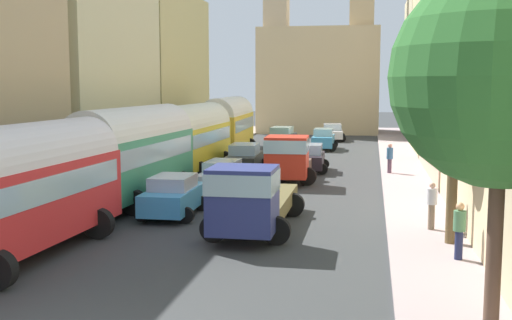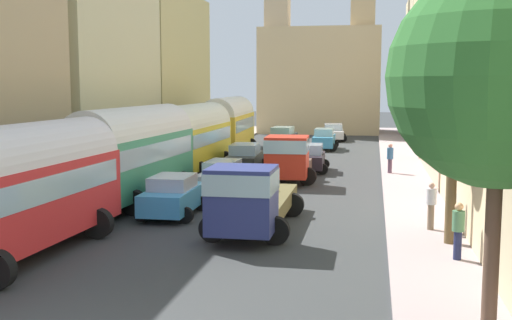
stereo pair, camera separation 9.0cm
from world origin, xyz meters
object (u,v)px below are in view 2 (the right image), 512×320
(parked_bus_3, at_px, (228,123))
(car_2, at_px, (333,132))
(car_1, at_px, (324,139))
(car_6, at_px, (283,136))
(parked_bus_1, at_px, (133,150))
(cargo_truck_0, at_px, (251,198))
(car_3, at_px, (173,196))
(pedestrian_1, at_px, (431,205))
(car_5, at_px, (245,158))
(car_4, at_px, (223,175))
(pedestrian_0, at_px, (458,229))
(parked_bus_0, at_px, (17,185))
(pedestrian_3, at_px, (390,157))
(pedestrian_2, at_px, (451,209))
(car_0, at_px, (309,158))
(cargo_truck_1, at_px, (290,157))
(parked_bus_2, at_px, (192,135))

(parked_bus_3, height_order, car_2, parked_bus_3)
(car_1, bearing_deg, car_6, 147.93)
(parked_bus_1, height_order, cargo_truck_0, parked_bus_1)
(car_3, relative_size, pedestrian_1, 2.17)
(car_2, relative_size, car_5, 0.98)
(car_2, distance_m, car_3, 33.79)
(car_5, relative_size, car_6, 1.04)
(car_4, bearing_deg, pedestrian_0, -49.20)
(car_4, height_order, car_5, car_5)
(parked_bus_0, height_order, car_1, parked_bus_0)
(parked_bus_3, height_order, pedestrian_3, parked_bus_3)
(car_5, bearing_deg, car_4, -88.04)
(car_4, relative_size, pedestrian_2, 2.50)
(car_0, bearing_deg, car_5, -168.56)
(car_1, height_order, pedestrian_2, pedestrian_2)
(cargo_truck_0, bearing_deg, pedestrian_2, 4.35)
(car_3, distance_m, pedestrian_0, 11.04)
(cargo_truck_1, distance_m, car_1, 16.17)
(pedestrian_1, bearing_deg, car_2, 99.02)
(car_2, xyz_separation_m, pedestrian_1, (5.50, -34.68, 0.25))
(parked_bus_1, relative_size, car_0, 2.35)
(parked_bus_1, distance_m, pedestrian_0, 14.55)
(car_6, bearing_deg, pedestrian_3, -61.83)
(pedestrian_2, bearing_deg, parked_bus_0, -159.88)
(parked_bus_2, relative_size, pedestrian_1, 4.80)
(parked_bus_2, relative_size, pedestrian_2, 4.86)
(parked_bus_1, height_order, car_4, parked_bus_1)
(pedestrian_0, relative_size, pedestrian_1, 1.01)
(parked_bus_1, height_order, pedestrian_0, parked_bus_1)
(car_3, bearing_deg, car_2, 83.18)
(car_3, xyz_separation_m, pedestrian_2, (10.09, -1.83, 0.21))
(pedestrian_0, xyz_separation_m, pedestrian_1, (-0.43, 3.67, -0.02))
(car_5, relative_size, pedestrian_1, 2.53)
(cargo_truck_1, height_order, pedestrian_0, cargo_truck_1)
(pedestrian_2, bearing_deg, parked_bus_2, 133.44)
(car_5, relative_size, pedestrian_2, 2.56)
(car_3, height_order, pedestrian_2, pedestrian_2)
(car_3, bearing_deg, cargo_truck_1, 70.85)
(car_2, distance_m, car_4, 27.62)
(cargo_truck_0, bearing_deg, parked_bus_0, -145.77)
(car_0, height_order, car_2, car_0)
(parked_bus_3, xyz_separation_m, car_4, (3.05, -14.37, -1.54))
(parked_bus_0, distance_m, car_1, 32.78)
(car_0, distance_m, pedestrian_2, 16.37)
(parked_bus_2, distance_m, pedestrian_0, 20.60)
(pedestrian_2, bearing_deg, car_5, 124.28)
(car_3, relative_size, pedestrian_0, 2.14)
(pedestrian_1, bearing_deg, parked_bus_0, -156.15)
(parked_bus_3, bearing_deg, parked_bus_1, -90.00)
(car_1, bearing_deg, parked_bus_1, -105.42)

